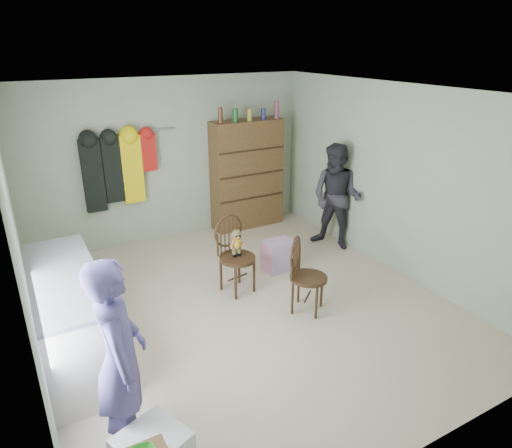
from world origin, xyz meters
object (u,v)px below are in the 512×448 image
chair_front (235,250)px  chair_far (304,272)px  dresser (247,174)px  counter (69,317)px

chair_front → chair_far: bearing=-70.4°
chair_far → dresser: (0.69, 2.68, 0.41)m
chair_far → counter: bearing=130.2°
chair_far → dresser: dresser is taller
chair_far → dresser: 2.80m
chair_far → dresser: size_ratio=0.45×
chair_front → dresser: (1.18, 1.87, 0.35)m
chair_front → counter: bearing=-179.2°
chair_front → dresser: bearing=46.7°
chair_far → chair_front: bearing=79.8°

